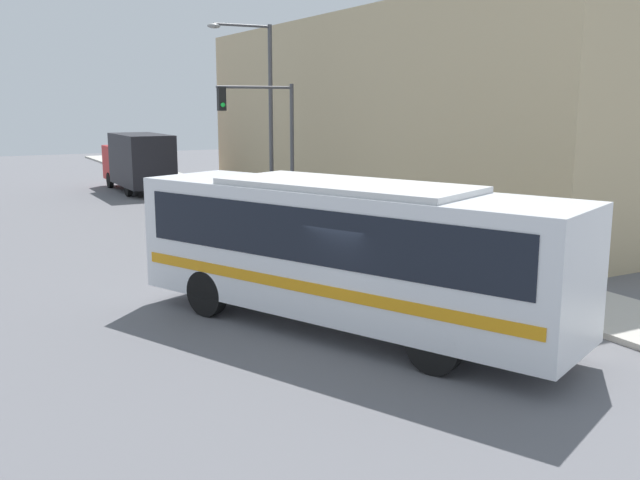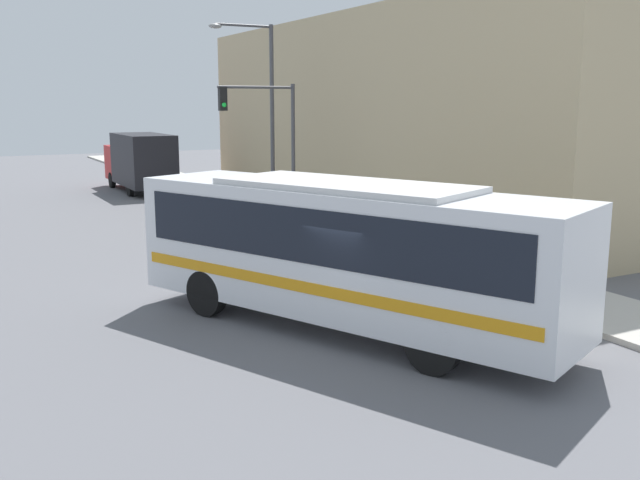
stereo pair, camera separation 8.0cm
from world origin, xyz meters
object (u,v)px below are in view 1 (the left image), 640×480
at_px(city_bus, 345,245).
at_px(parking_meter, 322,206).
at_px(delivery_truck, 138,160).
at_px(pedestrian_near_corner, 419,231).
at_px(street_lamp, 263,104).
at_px(fire_hydrant, 469,265).
at_px(traffic_light_pole, 267,128).

relative_size(city_bus, parking_meter, 7.42).
distance_m(delivery_truck, parking_meter, 16.69).
bearing_deg(city_bus, pedestrian_near_corner, 17.39).
height_order(street_lamp, pedestrian_near_corner, street_lamp).
relative_size(delivery_truck, fire_hydrant, 9.85).
relative_size(city_bus, pedestrian_near_corner, 6.49).
bearing_deg(parking_meter, pedestrian_near_corner, -84.66).
height_order(traffic_light_pole, street_lamp, street_lamp).
bearing_deg(city_bus, parking_meter, 40.03).
relative_size(delivery_truck, pedestrian_near_corner, 4.71).
relative_size(city_bus, delivery_truck, 1.38).
distance_m(fire_hydrant, parking_meter, 8.56).
relative_size(fire_hydrant, street_lamp, 0.10).
bearing_deg(street_lamp, fire_hydrant, -89.54).
xyz_separation_m(delivery_truck, pedestrian_near_corner, (3.25, -21.96, -0.80)).
distance_m(delivery_truck, fire_hydrant, 25.17).
xyz_separation_m(city_bus, traffic_light_pole, (4.17, 13.26, 2.01)).
xyz_separation_m(fire_hydrant, traffic_light_pole, (-0.94, 11.34, 3.40)).
height_order(fire_hydrant, parking_meter, parking_meter).
xyz_separation_m(delivery_truck, fire_hydrant, (2.74, -24.99, -1.23)).
height_order(delivery_truck, parking_meter, delivery_truck).
bearing_deg(street_lamp, city_bus, -107.88).
bearing_deg(pedestrian_near_corner, city_bus, -138.69).
bearing_deg(parking_meter, city_bus, -116.05).
xyz_separation_m(traffic_light_pole, pedestrian_near_corner, (1.46, -8.31, -2.97)).
relative_size(street_lamp, pedestrian_near_corner, 5.01).
height_order(parking_meter, street_lamp, street_lamp).
height_order(delivery_truck, traffic_light_pole, traffic_light_pole).
relative_size(fire_hydrant, parking_meter, 0.55).
xyz_separation_m(parking_meter, street_lamp, (-0.11, 5.05, 3.81)).
xyz_separation_m(city_bus, pedestrian_near_corner, (5.63, 4.95, -0.96)).
bearing_deg(fire_hydrant, street_lamp, 90.46).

